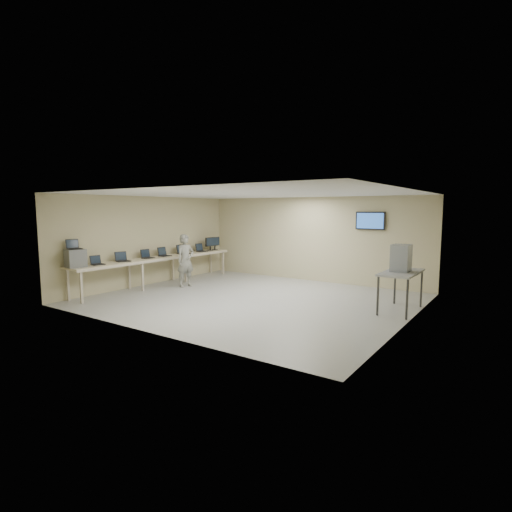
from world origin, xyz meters
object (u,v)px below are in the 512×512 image
Objects in this scene: workbench at (159,259)px; soldier at (186,261)px; side_table at (401,275)px; equipment_box at (76,258)px.

workbench is 3.67× the size of soldier.
workbench is 7.25m from side_table.
equipment_box is at bearing 175.21° from soldier.
soldier is 6.36m from side_table.
workbench is at bearing -172.29° from side_table.
soldier reaches higher than workbench.
soldier is (0.92, 3.06, -0.32)m from equipment_box.
equipment_box is 8.15m from side_table.
side_table is at bearing 37.62° from equipment_box.
equipment_box is 0.29× the size of soldier.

